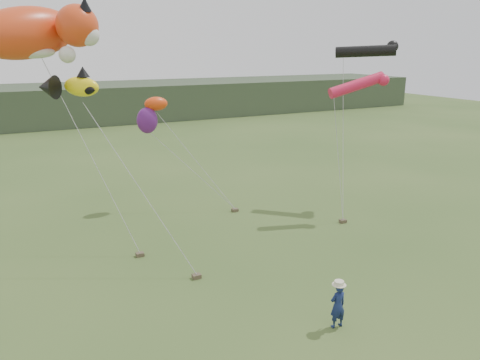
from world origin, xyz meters
name	(u,v)px	position (x,y,z in m)	size (l,w,h in m)	color
ground	(289,306)	(0.00, 0.00, 0.00)	(120.00, 120.00, 0.00)	#385123
headland	(45,106)	(-3.11, 44.69, 1.92)	(90.00, 13.00, 4.00)	#2D3D28
festival_attendant	(338,305)	(0.62, -1.60, 0.71)	(0.52, 0.34, 1.41)	#15214F
sandbag_anchors	(195,250)	(-1.16, 5.31, 0.08)	(16.05, 6.04, 0.16)	brown
cat_kite	(37,32)	(-5.83, 9.78, 8.62)	(5.91, 3.84, 2.66)	red
fish_kite	(69,86)	(-5.20, 6.95, 6.68)	(2.40, 1.58, 1.15)	yellow
tube_kites	(367,64)	(8.90, 7.12, 7.24)	(4.94, 3.61, 2.68)	black
misc_kites	(150,114)	(-0.83, 11.79, 4.80)	(1.65, 0.79, 1.80)	#E74010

